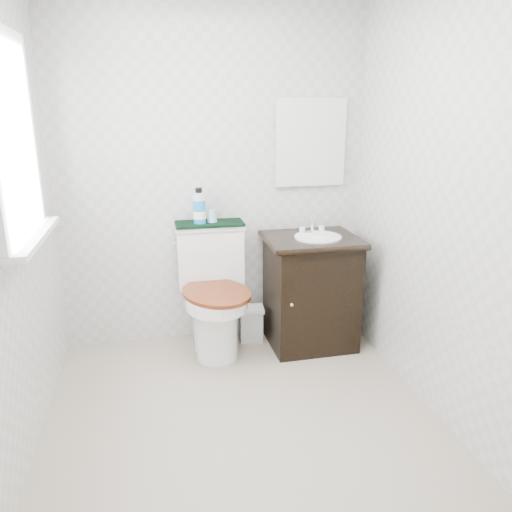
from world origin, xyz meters
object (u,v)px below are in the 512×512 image
object	(u,v)px
trash_bin	(251,323)
mouthwash_bottle	(199,207)
toilet	(213,298)
cup	(212,216)
vanity	(311,289)

from	to	relation	value
trash_bin	mouthwash_bottle	xyz separation A→B (m)	(-0.36, 0.04, 0.89)
toilet	mouthwash_bottle	xyz separation A→B (m)	(-0.07, 0.12, 0.64)
cup	vanity	bearing A→B (deg)	-15.74
mouthwash_bottle	toilet	bearing A→B (deg)	-59.34
toilet	mouthwash_bottle	distance (m)	0.65
trash_bin	cup	xyz separation A→B (m)	(-0.27, 0.06, 0.82)
trash_bin	mouthwash_bottle	size ratio (longest dim) A/B	1.07
trash_bin	toilet	bearing A→B (deg)	-165.79
toilet	vanity	distance (m)	0.71
toilet	mouthwash_bottle	world-z (taller)	mouthwash_bottle
vanity	mouthwash_bottle	world-z (taller)	mouthwash_bottle
vanity	trash_bin	xyz separation A→B (m)	(-0.42, 0.13, -0.29)
mouthwash_bottle	cup	world-z (taller)	mouthwash_bottle
trash_bin	cup	world-z (taller)	cup
vanity	toilet	bearing A→B (deg)	175.24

